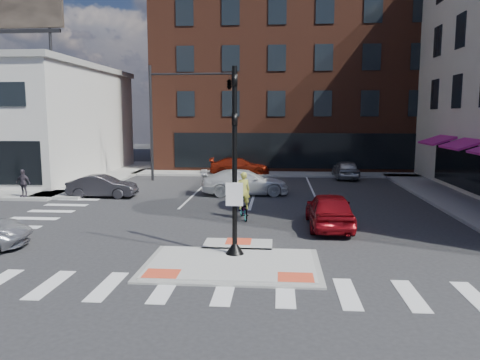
# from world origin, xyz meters

# --- Properties ---
(ground) EXTENTS (120.00, 120.00, 0.00)m
(ground) POSITION_xyz_m (0.00, 0.00, 0.00)
(ground) COLOR #28282B
(ground) RESTS_ON ground
(refuge_island) EXTENTS (5.40, 4.65, 0.13)m
(refuge_island) POSITION_xyz_m (0.00, -0.26, 0.05)
(refuge_island) COLOR gray
(refuge_island) RESTS_ON ground
(sidewalk_nw) EXTENTS (23.50, 20.50, 0.15)m
(sidewalk_nw) POSITION_xyz_m (-16.76, 15.29, 0.08)
(sidewalk_nw) COLOR gray
(sidewalk_nw) RESTS_ON ground
(sidewalk_e) EXTENTS (3.00, 24.00, 0.15)m
(sidewalk_e) POSITION_xyz_m (10.80, 10.00, 0.07)
(sidewalk_e) COLOR gray
(sidewalk_e) RESTS_ON ground
(sidewalk_n) EXTENTS (26.00, 3.00, 0.15)m
(sidewalk_n) POSITION_xyz_m (3.00, 22.00, 0.07)
(sidewalk_n) COLOR gray
(sidewalk_n) RESTS_ON ground
(building_n) EXTENTS (24.40, 18.40, 15.50)m
(building_n) POSITION_xyz_m (3.00, 31.99, 7.80)
(building_n) COLOR #512619
(building_n) RESTS_ON ground
(building_far_left) EXTENTS (10.00, 12.00, 10.00)m
(building_far_left) POSITION_xyz_m (-4.00, 52.00, 5.00)
(building_far_left) COLOR slate
(building_far_left) RESTS_ON ground
(building_far_right) EXTENTS (12.00, 12.00, 12.00)m
(building_far_right) POSITION_xyz_m (9.00, 54.00, 6.00)
(building_far_right) COLOR brown
(building_far_right) RESTS_ON ground
(signal_pole) EXTENTS (0.60, 0.60, 5.98)m
(signal_pole) POSITION_xyz_m (0.00, 0.40, 2.36)
(signal_pole) COLOR black
(signal_pole) RESTS_ON refuge_island
(mast_arm_signal) EXTENTS (6.10, 2.24, 8.00)m
(mast_arm_signal) POSITION_xyz_m (-3.47, 18.00, 6.21)
(mast_arm_signal) COLOR black
(mast_arm_signal) RESTS_ON ground
(red_sedan) EXTENTS (1.78, 4.37, 1.49)m
(red_sedan) POSITION_xyz_m (3.50, 4.71, 0.74)
(red_sedan) COLOR maroon
(red_sedan) RESTS_ON ground
(white_pickup) EXTENTS (5.30, 2.78, 1.47)m
(white_pickup) POSITION_xyz_m (-0.55, 12.54, 0.73)
(white_pickup) COLOR silver
(white_pickup) RESTS_ON ground
(bg_car_dark) EXTENTS (3.83, 1.39, 1.26)m
(bg_car_dark) POSITION_xyz_m (-8.48, 11.00, 0.63)
(bg_car_dark) COLOR #252429
(bg_car_dark) RESTS_ON ground
(bg_car_silver) EXTENTS (1.69, 4.09, 1.39)m
(bg_car_silver) POSITION_xyz_m (6.29, 20.00, 0.69)
(bg_car_silver) COLOR #A3A6AA
(bg_car_silver) RESTS_ON ground
(bg_car_red) EXTENTS (4.79, 2.32, 1.34)m
(bg_car_red) POSITION_xyz_m (-1.60, 21.50, 0.67)
(bg_car_red) COLOR maroon
(bg_car_red) RESTS_ON ground
(cyclist) EXTENTS (0.98, 1.75, 2.12)m
(cyclist) POSITION_xyz_m (-0.15, 6.08, 0.71)
(cyclist) COLOR #3F3F44
(cyclist) RESTS_ON ground
(pedestrian_b) EXTENTS (0.94, 0.52, 1.51)m
(pedestrian_b) POSITION_xyz_m (-12.56, 10.00, 0.91)
(pedestrian_b) COLOR #39323E
(pedestrian_b) RESTS_ON sidewalk_nw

